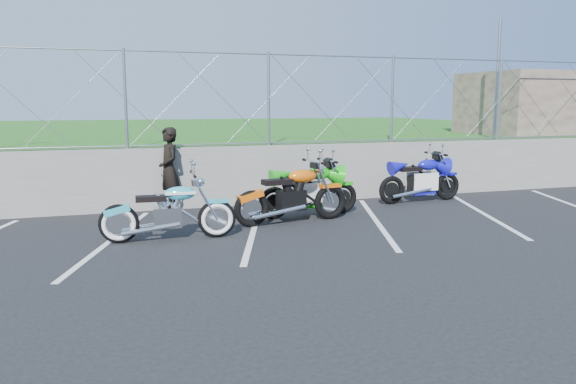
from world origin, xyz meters
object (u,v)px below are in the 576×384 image
object	(u,v)px
naked_orange	(294,197)
sportbike_blue	(421,181)
person_standing	(169,170)
cruiser_turquoise	(170,214)
sportbike_green	(310,192)

from	to	relation	value
naked_orange	sportbike_blue	size ratio (longest dim) A/B	1.08
naked_orange	person_standing	world-z (taller)	person_standing
cruiser_turquoise	person_standing	bearing A→B (deg)	87.18
naked_orange	sportbike_blue	distance (m)	3.66
cruiser_turquoise	sportbike_blue	size ratio (longest dim) A/B	1.04
naked_orange	sportbike_green	world-z (taller)	naked_orange
naked_orange	person_standing	size ratio (longest dim) A/B	1.32
naked_orange	person_standing	bearing A→B (deg)	130.54
cruiser_turquoise	naked_orange	bearing A→B (deg)	18.87
naked_orange	sportbike_green	distance (m)	0.71
cruiser_turquoise	sportbike_green	xyz separation A→B (m)	(2.85, 1.16, 0.04)
cruiser_turquoise	naked_orange	size ratio (longest dim) A/B	0.96
cruiser_turquoise	naked_orange	distance (m)	2.43
cruiser_turquoise	naked_orange	world-z (taller)	naked_orange
sportbike_green	sportbike_blue	distance (m)	3.03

